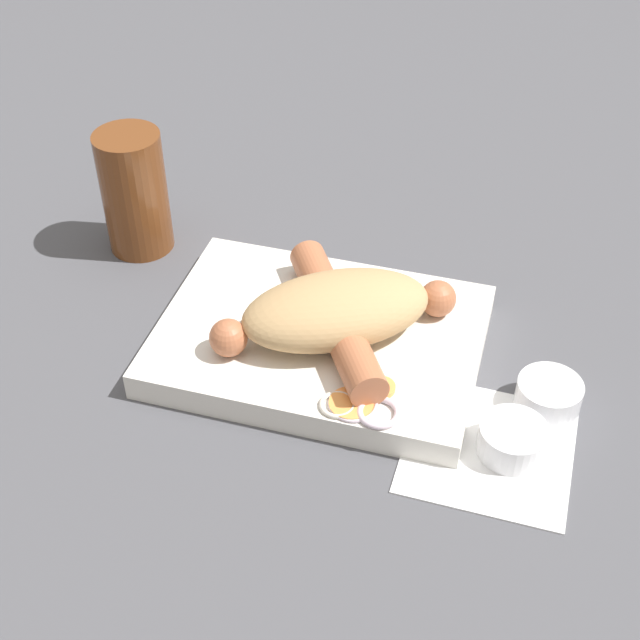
{
  "coord_description": "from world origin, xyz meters",
  "views": [
    {
      "loc": [
        0.15,
        -0.53,
        0.52
      ],
      "look_at": [
        0.0,
        0.0,
        0.03
      ],
      "focal_mm": 50.0,
      "sensor_mm": 36.0,
      "label": 1
    }
  ],
  "objects_px": {
    "food_tray": "(320,340)",
    "condiment_cup_near": "(512,442)",
    "sausage": "(336,318)",
    "drink_glass": "(135,192)",
    "bread_roll": "(336,310)",
    "condiment_cup_far": "(548,397)"
  },
  "relations": [
    {
      "from": "food_tray",
      "to": "condiment_cup_far",
      "type": "distance_m",
      "value": 0.19
    },
    {
      "from": "drink_glass",
      "to": "sausage",
      "type": "bearing_deg",
      "value": -23.89
    },
    {
      "from": "condiment_cup_far",
      "to": "drink_glass",
      "type": "relative_size",
      "value": 0.43
    },
    {
      "from": "food_tray",
      "to": "condiment_cup_far",
      "type": "bearing_deg",
      "value": -4.2
    },
    {
      "from": "sausage",
      "to": "condiment_cup_far",
      "type": "height_order",
      "value": "sausage"
    },
    {
      "from": "condiment_cup_near",
      "to": "drink_glass",
      "type": "distance_m",
      "value": 0.42
    },
    {
      "from": "drink_glass",
      "to": "bread_roll",
      "type": "bearing_deg",
      "value": -24.13
    },
    {
      "from": "food_tray",
      "to": "condiment_cup_near",
      "type": "bearing_deg",
      "value": -21.97
    },
    {
      "from": "food_tray",
      "to": "sausage",
      "type": "height_order",
      "value": "sausage"
    },
    {
      "from": "bread_roll",
      "to": "food_tray",
      "type": "bearing_deg",
      "value": 175.81
    },
    {
      "from": "food_tray",
      "to": "condiment_cup_near",
      "type": "relative_size",
      "value": 5.18
    },
    {
      "from": "condiment_cup_near",
      "to": "food_tray",
      "type": "bearing_deg",
      "value": 158.03
    },
    {
      "from": "condiment_cup_near",
      "to": "condiment_cup_far",
      "type": "height_order",
      "value": "same"
    },
    {
      "from": "food_tray",
      "to": "sausage",
      "type": "xyz_separation_m",
      "value": [
        0.01,
        0.0,
        0.03
      ]
    },
    {
      "from": "food_tray",
      "to": "condiment_cup_far",
      "type": "height_order",
      "value": "condiment_cup_far"
    },
    {
      "from": "food_tray",
      "to": "bread_roll",
      "type": "bearing_deg",
      "value": -4.19
    },
    {
      "from": "condiment_cup_near",
      "to": "condiment_cup_far",
      "type": "xyz_separation_m",
      "value": [
        0.02,
        0.05,
        0.0
      ]
    },
    {
      "from": "condiment_cup_far",
      "to": "drink_glass",
      "type": "xyz_separation_m",
      "value": [
        -0.4,
        0.11,
        0.05
      ]
    },
    {
      "from": "bread_roll",
      "to": "condiment_cup_near",
      "type": "distance_m",
      "value": 0.17
    },
    {
      "from": "bread_roll",
      "to": "condiment_cup_far",
      "type": "height_order",
      "value": "bread_roll"
    },
    {
      "from": "condiment_cup_near",
      "to": "sausage",
      "type": "bearing_deg",
      "value": 156.26
    },
    {
      "from": "sausage",
      "to": "condiment_cup_near",
      "type": "bearing_deg",
      "value": -23.74
    }
  ]
}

